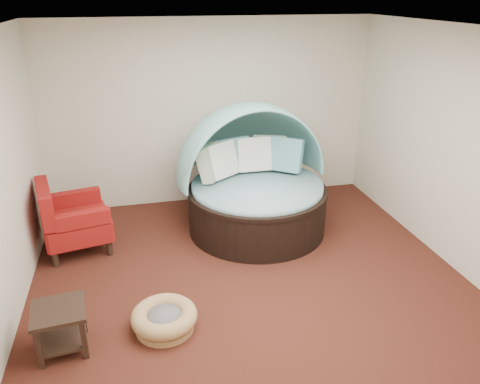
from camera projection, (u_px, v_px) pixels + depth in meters
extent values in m
plane|color=#471D14|center=(251.00, 282.00, 5.47)|extent=(5.00, 5.00, 0.00)
plane|color=beige|center=(211.00, 114.00, 7.14)|extent=(5.00, 0.00, 5.00)
plane|color=beige|center=(362.00, 320.00, 2.68)|extent=(5.00, 0.00, 5.00)
plane|color=beige|center=(460.00, 152.00, 5.44)|extent=(0.00, 5.00, 5.00)
plane|color=white|center=(254.00, 29.00, 4.35)|extent=(5.00, 5.00, 0.00)
cylinder|color=black|center=(257.00, 210.00, 6.56)|extent=(2.15, 2.15, 0.58)
cylinder|color=black|center=(257.00, 190.00, 6.44)|extent=(2.18, 2.18, 0.05)
cylinder|color=#8DC9CE|center=(257.00, 187.00, 6.42)|extent=(2.03, 2.03, 0.13)
cube|color=#3A634A|center=(211.00, 163.00, 6.40)|extent=(0.51, 0.56, 0.51)
cube|color=white|center=(222.00, 160.00, 6.49)|extent=(0.56, 0.51, 0.51)
cube|color=#67AEB4|center=(234.00, 155.00, 6.69)|extent=(0.55, 0.41, 0.51)
cube|color=white|center=(254.00, 154.00, 6.72)|extent=(0.49, 0.28, 0.51)
cube|color=#3A634A|center=(269.00, 152.00, 6.81)|extent=(0.55, 0.42, 0.51)
cube|color=#67AEB4|center=(286.00, 155.00, 6.71)|extent=(0.56, 0.51, 0.51)
cylinder|color=#956D44|center=(165.00, 325.00, 4.70)|extent=(0.71, 0.71, 0.07)
torus|color=#956D44|center=(164.00, 316.00, 4.66)|extent=(0.81, 0.81, 0.17)
cylinder|color=#615D62|center=(164.00, 318.00, 4.67)|extent=(0.48, 0.48, 0.10)
cylinder|color=black|center=(56.00, 259.00, 5.74)|extent=(0.09, 0.09, 0.20)
cylinder|color=black|center=(51.00, 236.00, 6.28)|extent=(0.09, 0.09, 0.20)
cylinder|color=black|center=(110.00, 248.00, 5.99)|extent=(0.09, 0.09, 0.20)
cylinder|color=black|center=(100.00, 226.00, 6.53)|extent=(0.09, 0.09, 0.20)
cube|color=#941800|center=(77.00, 226.00, 6.04)|extent=(0.97, 0.97, 0.28)
cube|color=#941800|center=(45.00, 203.00, 5.76)|extent=(0.32, 0.83, 0.48)
cube|color=#941800|center=(83.00, 219.00, 5.68)|extent=(0.67, 0.26, 0.20)
cube|color=#941800|center=(75.00, 198.00, 6.26)|extent=(0.67, 0.26, 0.20)
cube|color=black|center=(58.00, 311.00, 4.27)|extent=(0.53, 0.53, 0.04)
cube|color=black|center=(63.00, 339.00, 4.40)|extent=(0.46, 0.46, 0.03)
cube|color=black|center=(39.00, 349.00, 4.14)|extent=(0.05, 0.05, 0.42)
cube|color=black|center=(41.00, 323.00, 4.47)|extent=(0.05, 0.05, 0.42)
cube|color=black|center=(84.00, 339.00, 4.26)|extent=(0.05, 0.05, 0.42)
cube|color=black|center=(83.00, 314.00, 4.59)|extent=(0.05, 0.05, 0.42)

